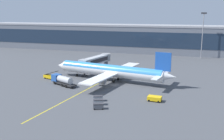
{
  "coord_description": "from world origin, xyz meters",
  "views": [
    {
      "loc": [
        26.43,
        -85.29,
        24.7
      ],
      "look_at": [
        -1.4,
        2.52,
        4.5
      ],
      "focal_mm": 43.34,
      "sensor_mm": 36.0,
      "label": 1
    }
  ],
  "objects_px": {
    "pushback_tug": "(154,98)",
    "baggage_cart_2": "(98,98)",
    "belt_loader": "(51,76)",
    "baggage_cart_0": "(98,106)",
    "main_airliner": "(111,71)",
    "baggage_cart_1": "(98,102)",
    "fuel_tanker": "(62,80)"
  },
  "relations": [
    {
      "from": "pushback_tug",
      "to": "baggage_cart_0",
      "type": "relative_size",
      "value": 1.3
    },
    {
      "from": "pushback_tug",
      "to": "belt_loader",
      "type": "relative_size",
      "value": 0.56
    },
    {
      "from": "baggage_cart_1",
      "to": "fuel_tanker",
      "type": "bearing_deg",
      "value": 141.43
    },
    {
      "from": "pushback_tug",
      "to": "baggage_cart_0",
      "type": "bearing_deg",
      "value": -140.65
    },
    {
      "from": "belt_loader",
      "to": "baggage_cart_0",
      "type": "bearing_deg",
      "value": -40.84
    },
    {
      "from": "pushback_tug",
      "to": "baggage_cart_2",
      "type": "distance_m",
      "value": 15.75
    },
    {
      "from": "main_airliner",
      "to": "baggage_cart_0",
      "type": "xyz_separation_m",
      "value": [
        5.71,
        -28.04,
        -3.0
      ]
    },
    {
      "from": "fuel_tanker",
      "to": "pushback_tug",
      "type": "distance_m",
      "value": 33.29
    },
    {
      "from": "fuel_tanker",
      "to": "belt_loader",
      "type": "xyz_separation_m",
      "value": [
        -7.95,
        6.14,
        -0.76
      ]
    },
    {
      "from": "pushback_tug",
      "to": "baggage_cart_1",
      "type": "distance_m",
      "value": 15.82
    },
    {
      "from": "fuel_tanker",
      "to": "baggage_cart_2",
      "type": "distance_m",
      "value": 21.03
    },
    {
      "from": "baggage_cart_0",
      "to": "baggage_cart_1",
      "type": "distance_m",
      "value": 3.2
    },
    {
      "from": "main_airliner",
      "to": "baggage_cart_0",
      "type": "height_order",
      "value": "main_airliner"
    },
    {
      "from": "baggage_cart_1",
      "to": "baggage_cart_2",
      "type": "height_order",
      "value": "same"
    },
    {
      "from": "baggage_cart_0",
      "to": "baggage_cart_1",
      "type": "bearing_deg",
      "value": 111.31
    },
    {
      "from": "fuel_tanker",
      "to": "belt_loader",
      "type": "bearing_deg",
      "value": 142.31
    },
    {
      "from": "main_airliner",
      "to": "baggage_cart_0",
      "type": "distance_m",
      "value": 28.77
    },
    {
      "from": "baggage_cart_0",
      "to": "baggage_cart_2",
      "type": "bearing_deg",
      "value": 111.31
    },
    {
      "from": "pushback_tug",
      "to": "baggage_cart_2",
      "type": "relative_size",
      "value": 1.3
    },
    {
      "from": "fuel_tanker",
      "to": "baggage_cart_1",
      "type": "bearing_deg",
      "value": -38.57
    },
    {
      "from": "baggage_cart_2",
      "to": "baggage_cart_0",
      "type": "bearing_deg",
      "value": -68.69
    },
    {
      "from": "baggage_cart_0",
      "to": "main_airliner",
      "type": "bearing_deg",
      "value": 101.52
    },
    {
      "from": "main_airliner",
      "to": "belt_loader",
      "type": "xyz_separation_m",
      "value": [
        -21.94,
        -4.13,
        -2.79
      ]
    },
    {
      "from": "pushback_tug",
      "to": "baggage_cart_2",
      "type": "bearing_deg",
      "value": -163.37
    },
    {
      "from": "belt_loader",
      "to": "baggage_cart_0",
      "type": "xyz_separation_m",
      "value": [
        27.65,
        -23.9,
        -0.21
      ]
    },
    {
      "from": "baggage_cart_2",
      "to": "main_airliner",
      "type": "bearing_deg",
      "value": 98.73
    },
    {
      "from": "main_airliner",
      "to": "baggage_cart_0",
      "type": "bearing_deg",
      "value": -78.48
    },
    {
      "from": "belt_loader",
      "to": "main_airliner",
      "type": "bearing_deg",
      "value": 10.67
    },
    {
      "from": "fuel_tanker",
      "to": "baggage_cart_1",
      "type": "distance_m",
      "value": 23.73
    },
    {
      "from": "baggage_cart_0",
      "to": "baggage_cart_2",
      "type": "relative_size",
      "value": 1.0
    },
    {
      "from": "main_airliner",
      "to": "baggage_cart_1",
      "type": "distance_m",
      "value": 25.64
    },
    {
      "from": "main_airliner",
      "to": "baggage_cart_2",
      "type": "bearing_deg",
      "value": -81.27
    }
  ]
}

